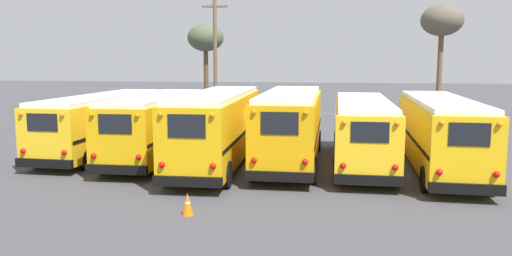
% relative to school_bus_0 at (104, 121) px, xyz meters
% --- Properties ---
extents(ground_plane, '(160.00, 160.00, 0.00)m').
position_rel_school_bus_0_xyz_m(ground_plane, '(7.99, -1.03, -1.60)').
color(ground_plane, '#424247').
extents(school_bus_0, '(2.91, 10.61, 2.94)m').
position_rel_school_bus_0_xyz_m(school_bus_0, '(0.00, 0.00, 0.00)').
color(school_bus_0, yellow).
rests_on(school_bus_0, ground).
extents(school_bus_1, '(2.59, 9.68, 3.05)m').
position_rel_school_bus_0_xyz_m(school_bus_1, '(3.20, -1.21, 0.06)').
color(school_bus_1, '#EAAA0F').
rests_on(school_bus_1, ground).
extents(school_bus_2, '(2.64, 10.68, 3.28)m').
position_rel_school_bus_0_xyz_m(school_bus_2, '(6.40, -2.20, 0.18)').
color(school_bus_2, '#EAAA0F').
rests_on(school_bus_2, ground).
extents(school_bus_3, '(2.66, 9.85, 3.28)m').
position_rel_school_bus_0_xyz_m(school_bus_3, '(9.59, -1.47, 0.19)').
color(school_bus_3, '#E5A00C').
rests_on(school_bus_3, ground).
extents(school_bus_4, '(2.68, 10.17, 2.96)m').
position_rel_school_bus_0_xyz_m(school_bus_4, '(12.79, -1.30, 0.01)').
color(school_bus_4, yellow).
rests_on(school_bus_4, ground).
extents(school_bus_5, '(2.83, 10.65, 3.09)m').
position_rel_school_bus_0_xyz_m(school_bus_5, '(15.99, -1.84, 0.08)').
color(school_bus_5, yellow).
rests_on(school_bus_5, ground).
extents(utility_pole, '(1.80, 0.27, 9.48)m').
position_rel_school_bus_0_xyz_m(utility_pole, '(3.40, 10.84, 3.32)').
color(utility_pole, brown).
rests_on(utility_pole, ground).
extents(bare_tree_0, '(3.30, 3.30, 9.02)m').
position_rel_school_bus_0_xyz_m(bare_tree_0, '(20.14, 18.11, 6.00)').
color(bare_tree_0, brown).
rests_on(bare_tree_0, ground).
extents(bare_tree_1, '(3.36, 3.36, 7.96)m').
position_rel_school_bus_0_xyz_m(bare_tree_1, '(-0.02, 22.08, 4.96)').
color(bare_tree_1, brown).
rests_on(bare_tree_1, ground).
extents(fence_line, '(24.05, 0.06, 1.42)m').
position_rel_school_bus_0_xyz_m(fence_line, '(7.99, 6.77, -0.62)').
color(fence_line, '#939399').
rests_on(fence_line, ground).
extents(traffic_cone, '(0.36, 0.36, 0.70)m').
position_rel_school_bus_0_xyz_m(traffic_cone, '(7.02, -9.45, -1.25)').
color(traffic_cone, orange).
rests_on(traffic_cone, ground).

